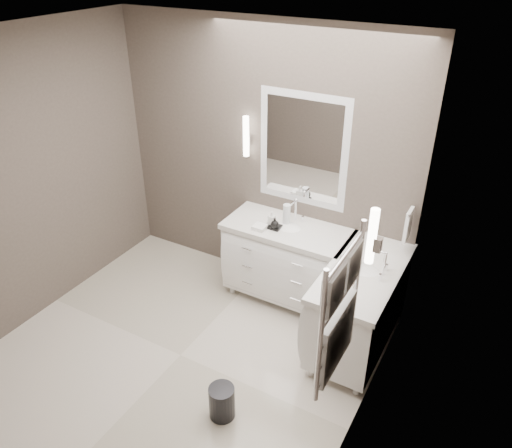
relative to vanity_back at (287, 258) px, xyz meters
The scene contains 20 objects.
floor 1.39m from the vanity_back, 110.17° to the right, with size 3.20×3.00×0.01m, color beige.
ceiling 2.57m from the vanity_back, 110.17° to the right, with size 3.20×3.00×0.01m, color white.
wall_back 1.01m from the vanity_back, 148.11° to the left, with size 3.20×0.01×2.70m, color #504740.
wall_left 2.54m from the vanity_back, 149.20° to the right, with size 0.01×3.00×2.70m, color #504740.
wall_right 1.89m from the vanity_back, 46.69° to the right, with size 0.01×3.00×2.70m, color #504740.
vanity_back is the anchor object (origin of this frame).
vanity_right 0.93m from the vanity_back, 20.38° to the right, with size 0.59×1.24×0.97m.
mirror_back 1.10m from the vanity_back, 90.00° to the left, with size 0.90×0.02×1.10m.
mirror_right 1.62m from the vanity_back, 20.48° to the right, with size 0.02×0.90×1.10m.
sconce_back 1.27m from the vanity_back, 160.98° to the left, with size 0.06×0.06×0.40m.
sconce_right 1.84m from the vanity_back, 43.07° to the right, with size 0.06×0.06×0.40m.
towel_bar_corner 1.26m from the vanity_back, ahead, with size 0.03×0.22×0.30m.
towel_ladder 2.16m from the vanity_back, 55.90° to the right, with size 0.06×0.58×0.90m.
waste_bin 1.63m from the vanity_back, 81.65° to the right, with size 0.20×0.20×0.29m, color black.
amenity_tray_back 0.40m from the vanity_back, 145.64° to the right, with size 0.15×0.11×0.02m, color black.
amenity_tray_right 0.92m from the vanity_back, 21.87° to the right, with size 0.12×0.16×0.02m, color black.
water_bottle 0.47m from the vanity_back, 133.41° to the left, with size 0.07×0.07×0.21m, color silver.
soap_bottle_a 0.48m from the vanity_back, 157.66° to the right, with size 0.06×0.06×0.13m, color white.
soap_bottle_b 0.46m from the vanity_back, 128.55° to the right, with size 0.08×0.08×0.10m, color black.
soap_bottle_c 0.96m from the vanity_back, 21.87° to the right, with size 0.06×0.07×0.17m, color white.
Camera 1 is at (2.22, -2.55, 3.28)m, focal length 35.00 mm.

